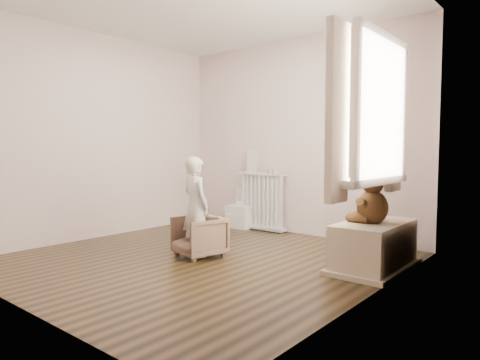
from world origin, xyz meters
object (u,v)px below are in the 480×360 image
Objects in this scene: radiator at (262,202)px; teddy_bear at (372,199)px; toy_bench at (374,248)px; plush_cat at (386,164)px; armchair at (199,237)px; child at (196,206)px; toy_vanity at (241,209)px.

teddy_bear is (1.99, -0.96, 0.28)m from radiator.
plush_cat reaches higher than toy_bench.
child is (0.00, -0.05, 0.33)m from armchair.
radiator is at bearing 117.87° from armchair.
plush_cat is at bearing -145.05° from child.
toy_vanity is 1.27× the size of teddy_bear.
toy_bench is at bearing 86.74° from teddy_bear.
radiator is 0.85× the size of toy_bench.
toy_vanity is 2.56m from teddy_bear.
toy_bench is 0.82m from plush_cat.
child is 2.25× the size of teddy_bear.
child reaches higher than teddy_bear.
armchair is (0.75, -1.59, -0.06)m from toy_vanity.
teddy_bear is 1.93× the size of plush_cat.
child is 1.10× the size of toy_bench.
toy_bench is at bearing -140.09° from child.
radiator is at bearing 4.84° from toy_vanity.
plush_cat is at bearing -38.51° from toy_bench.
radiator is at bearing 155.55° from toy_bench.
radiator reaches higher than toy_bench.
toy_vanity is (-0.35, -0.03, -0.11)m from radiator.
toy_vanity is at bearing 129.39° from armchair.
radiator is at bearing 147.81° from plush_cat.
toy_vanity is at bearing 159.53° from toy_bench.
armchair is 0.33m from child.
radiator reaches higher than armchair.
toy_bench is (1.60, 0.72, -0.01)m from armchair.
toy_vanity is 1.82m from child.
toy_vanity is 1.76m from armchair.
armchair is at bearing -167.50° from plush_cat.
radiator is 0.37m from toy_vanity.
toy_bench is 3.96× the size of plush_cat.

